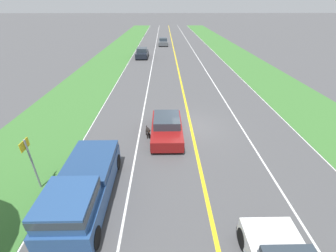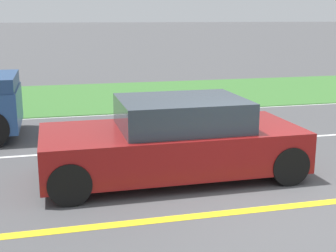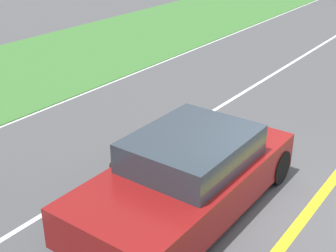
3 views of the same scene
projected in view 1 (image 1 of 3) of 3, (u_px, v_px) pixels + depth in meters
ground_plane at (191, 128)px, 15.50m from camera, size 400.00×400.00×0.00m
centre_divider_line at (191, 128)px, 15.50m from camera, size 0.18×160.00×0.01m
lane_edge_line_right at (89, 129)px, 15.39m from camera, size 0.14×160.00×0.01m
lane_edge_line_left at (291, 127)px, 15.61m from camera, size 0.14×160.00×0.01m
lane_dash_same_dir at (140, 128)px, 15.44m from camera, size 0.10×160.00×0.01m
lane_dash_oncoming at (241, 127)px, 15.55m from camera, size 0.10×160.00×0.01m
grass_verge_right at (45, 129)px, 15.33m from camera, size 6.00×160.00×0.03m
grass_verge_left at (334, 126)px, 15.65m from camera, size 6.00×160.00×0.03m
ego_car at (167, 127)px, 14.28m from camera, size 1.93×4.28×1.33m
dog at (148, 131)px, 14.17m from camera, size 0.39×1.11×0.79m
pickup_truck at (82, 188)px, 9.18m from camera, size 2.09×5.35×1.83m
car_trailing_near at (142, 53)px, 35.13m from camera, size 1.80×4.26×1.45m
car_trailing_mid at (163, 42)px, 45.55m from camera, size 1.82×4.51×1.41m
street_sign at (30, 159)px, 9.69m from camera, size 0.11×0.64×2.64m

